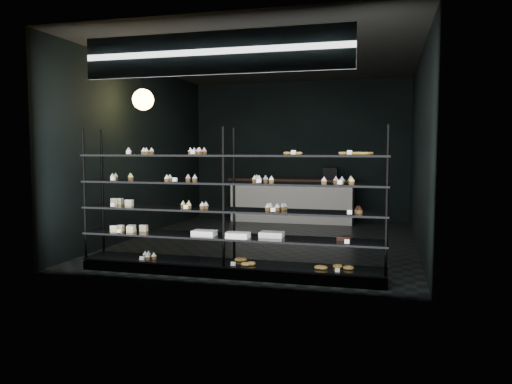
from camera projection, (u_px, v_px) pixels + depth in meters
room at (270, 151)px, 8.73m from camera, size 5.01×6.01×3.20m
display_shelf at (227, 227)px, 6.45m from camera, size 4.00×0.50×1.91m
signage at (213, 53)px, 5.82m from camera, size 3.30×0.05×0.50m
pendant_lamp at (143, 100)px, 8.22m from camera, size 0.35×0.35×0.90m
service_counter at (293, 200)px, 11.25m from camera, size 2.83×0.65×1.23m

